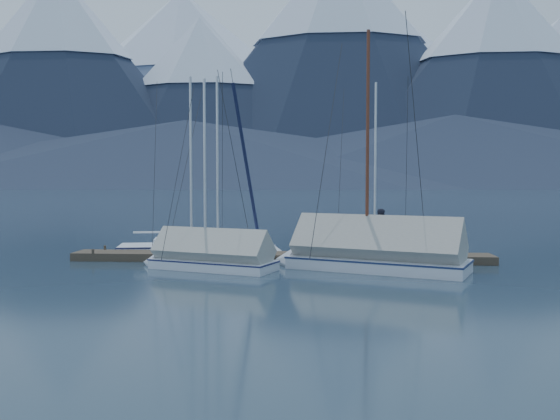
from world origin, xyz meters
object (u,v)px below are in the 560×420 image
object	(u,v)px
sailboat_open_mid	(227,251)
sailboat_covered_far	(203,259)
sailboat_open_left	(202,250)
person	(382,231)
sailboat_open_right	(385,252)
sailboat_covered_near	(363,256)

from	to	relation	value
sailboat_open_mid	sailboat_covered_far	world-z (taller)	sailboat_open_mid
sailboat_open_left	sailboat_covered_far	size ratio (longest dim) A/B	1.12
sailboat_open_mid	person	bearing A→B (deg)	-12.44
sailboat_open_left	person	world-z (taller)	sailboat_open_left
sailboat_open_right	person	distance (m)	2.20
sailboat_open_left	sailboat_open_right	distance (m)	8.60
sailboat_open_mid	sailboat_open_right	size ratio (longest dim) A/B	1.04
sailboat_covered_far	person	size ratio (longest dim) A/B	4.25
sailboat_open_mid	sailboat_open_right	bearing A→B (deg)	2.41
sailboat_open_left	sailboat_open_right	xyz separation A→B (m)	(8.60, -0.04, -0.01)
sailboat_open_left	sailboat_covered_near	size ratio (longest dim) A/B	0.89
sailboat_open_left	sailboat_covered_far	bearing A→B (deg)	-77.81
sailboat_open_mid	sailboat_covered_near	xyz separation A→B (m)	(6.03, -4.08, 0.35)
sailboat_open_left	person	distance (m)	8.56
sailboat_open_mid	sailboat_open_right	xyz separation A→B (m)	(7.33, 0.31, -0.01)
sailboat_open_left	sailboat_covered_near	distance (m)	8.54
sailboat_open_mid	sailboat_covered_near	distance (m)	7.29
sailboat_open_right	sailboat_covered_far	xyz separation A→B (m)	(-7.57, -4.74, 0.24)
sailboat_open_left	sailboat_open_right	bearing A→B (deg)	-0.26
sailboat_open_mid	sailboat_open_left	bearing A→B (deg)	164.64
sailboat_open_right	sailboat_covered_near	bearing A→B (deg)	-106.58
person	sailboat_open_left	bearing A→B (deg)	58.74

